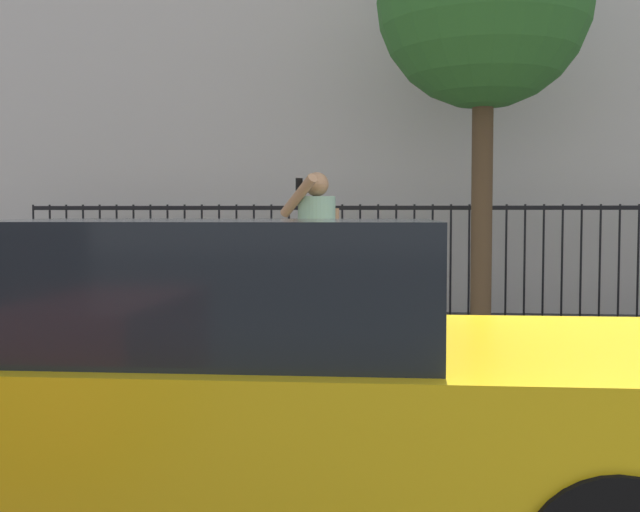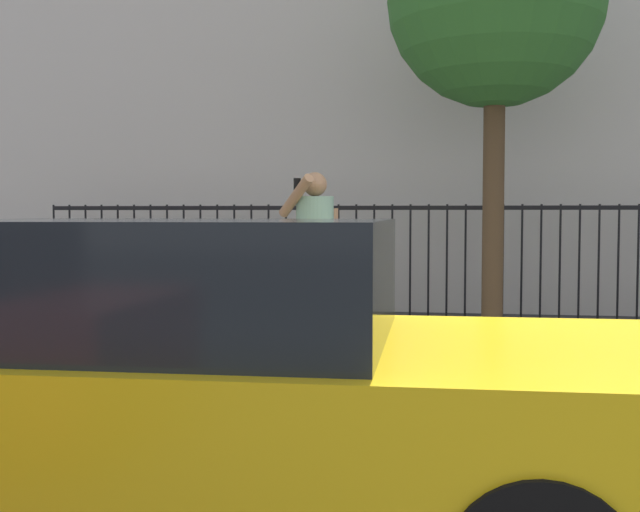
{
  "view_description": "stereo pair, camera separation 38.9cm",
  "coord_description": "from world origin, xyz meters",
  "px_view_note": "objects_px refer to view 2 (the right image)",
  "views": [
    {
      "loc": [
        -0.58,
        -5.36,
        1.48
      ],
      "look_at": [
        -1.33,
        2.05,
        1.07
      ],
      "focal_mm": 44.48,
      "sensor_mm": 36.0,
      "label": 1
    },
    {
      "loc": [
        -0.19,
        -5.31,
        1.48
      ],
      "look_at": [
        -1.33,
        2.05,
        1.07
      ],
      "focal_mm": 44.48,
      "sensor_mm": 36.0,
      "label": 2
    }
  ],
  "objects_px": {
    "street_bench": "(37,284)",
    "pedestrian_on_phone": "(317,251)",
    "taxi_yellow": "(199,385)",
    "street_tree_near": "(496,1)"
  },
  "relations": [
    {
      "from": "pedestrian_on_phone",
      "to": "street_tree_near",
      "type": "height_order",
      "value": "street_tree_near"
    },
    {
      "from": "street_tree_near",
      "to": "pedestrian_on_phone",
      "type": "bearing_deg",
      "value": -121.79
    },
    {
      "from": "pedestrian_on_phone",
      "to": "street_bench",
      "type": "height_order",
      "value": "pedestrian_on_phone"
    },
    {
      "from": "pedestrian_on_phone",
      "to": "street_bench",
      "type": "bearing_deg",
      "value": 157.62
    },
    {
      "from": "street_tree_near",
      "to": "taxi_yellow",
      "type": "bearing_deg",
      "value": -104.74
    },
    {
      "from": "taxi_yellow",
      "to": "pedestrian_on_phone",
      "type": "bearing_deg",
      "value": 90.53
    },
    {
      "from": "street_bench",
      "to": "pedestrian_on_phone",
      "type": "bearing_deg",
      "value": -22.38
    },
    {
      "from": "street_tree_near",
      "to": "street_bench",
      "type": "bearing_deg",
      "value": -165.66
    },
    {
      "from": "taxi_yellow",
      "to": "pedestrian_on_phone",
      "type": "relative_size",
      "value": 2.49
    },
    {
      "from": "taxi_yellow",
      "to": "street_bench",
      "type": "xyz_separation_m",
      "value": [
        -3.55,
        5.1,
        -0.05
      ]
    }
  ]
}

